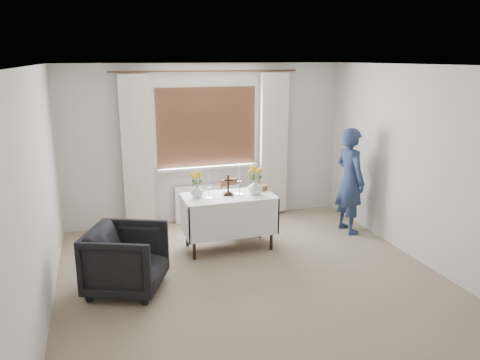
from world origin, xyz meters
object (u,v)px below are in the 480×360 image
wooden_chair (237,208)px  armchair (126,259)px  altar_table (229,222)px  wooden_cross (228,185)px  flower_vase_right (255,187)px  person (350,181)px  flower_vase_left (197,190)px

wooden_chair → armchair: (-1.69, -1.29, -0.04)m
altar_table → wooden_cross: size_ratio=4.36×
wooden_chair → flower_vase_right: flower_vase_right is taller
altar_table → wooden_chair: (0.26, 0.46, 0.04)m
wooden_chair → wooden_cross: (-0.26, -0.44, 0.49)m
armchair → person: 3.51m
armchair → person: size_ratio=0.52×
armchair → flower_vase_left: 1.43m
armchair → wooden_cross: 1.75m
person → flower_vase_left: person is taller
altar_table → flower_vase_right: flower_vase_right is taller
armchair → flower_vase_left: size_ratio=4.39×
flower_vase_left → flower_vase_right: flower_vase_right is taller
wooden_chair → flower_vase_right: size_ratio=3.97×
armchair → flower_vase_right: 2.02m
wooden_cross → armchair: bearing=-137.7°
wooden_cross → person: bearing=14.2°
flower_vase_right → wooden_chair: bearing=101.6°
person → flower_vase_right: 1.56m
altar_table → wooden_chair: 0.53m
armchair → wooden_cross: (1.44, 0.85, 0.53)m
altar_table → flower_vase_right: 0.61m
armchair → flower_vase_right: size_ratio=3.92×
flower_vase_left → altar_table: bearing=-8.0°
flower_vase_left → wooden_chair: bearing=30.7°
altar_table → wooden_cross: bearing=85.6°
wooden_cross → flower_vase_left: bearing=-173.5°
wooden_chair → altar_table: bearing=-135.7°
altar_table → person: (1.92, 0.10, 0.42)m
armchair → flower_vase_left: flower_vase_left is taller
person → flower_vase_left: bearing=85.1°
person → flower_vase_left: (-2.34, -0.04, 0.06)m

